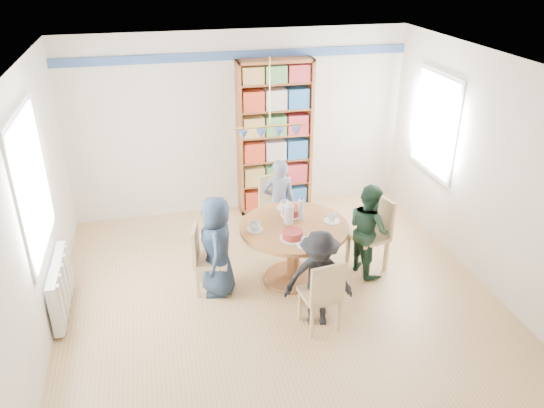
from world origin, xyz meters
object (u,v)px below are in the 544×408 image
object	(u,v)px
person_left	(217,246)
dining_table	(294,240)
chair_near	(323,293)
radiator	(61,287)
person_far	(279,202)
bookshelf	(275,139)
chair_left	(205,256)
chair_far	(276,204)
person_right	(368,229)
person_near	(319,279)
chair_right	(374,230)

from	to	relation	value
person_left	dining_table	bearing A→B (deg)	99.18
dining_table	chair_near	xyz separation A→B (m)	(0.04, -1.00, -0.08)
radiator	person_far	world-z (taller)	person_far
radiator	bookshelf	size ratio (longest dim) A/B	0.43
chair_left	chair_near	size ratio (longest dim) A/B	1.00
person_left	person_far	xyz separation A→B (m)	(0.98, 0.97, -0.01)
chair_near	bookshelf	world-z (taller)	bookshelf
radiator	chair_left	distance (m)	1.62
person_left	person_far	world-z (taller)	person_left
dining_table	person_left	bearing A→B (deg)	-177.06
chair_far	bookshelf	xyz separation A→B (m)	(0.20, 0.90, 0.63)
radiator	chair_left	xyz separation A→B (m)	(1.61, 0.08, 0.12)
person_right	person_near	bearing A→B (deg)	120.67
chair_near	chair_left	bearing A→B (deg)	137.78
radiator	person_left	distance (m)	1.77
dining_table	chair_near	size ratio (longest dim) A/B	1.50
person_far	bookshelf	distance (m)	1.18
dining_table	chair_right	distance (m)	1.06
person_near	bookshelf	world-z (taller)	bookshelf
chair_near	person_far	xyz separation A→B (m)	(-0.00, 1.93, 0.13)
radiator	chair_far	distance (m)	2.95
chair_near	person_near	xyz separation A→B (m)	(-0.01, 0.13, 0.09)
chair_left	person_near	world-z (taller)	person_near
chair_near	person_far	distance (m)	1.93
chair_right	person_near	size ratio (longest dim) A/B	0.85
chair_left	person_near	size ratio (longest dim) A/B	0.77
dining_table	person_left	world-z (taller)	person_left
dining_table	person_near	bearing A→B (deg)	-87.73
dining_table	bookshelf	size ratio (longest dim) A/B	0.56
dining_table	bookshelf	bearing A→B (deg)	83.35
person_right	person_far	bearing A→B (deg)	30.95
chair_near	bookshelf	bearing A→B (deg)	86.44
person_near	person_far	bearing A→B (deg)	102.52
chair_left	person_right	xyz separation A→B (m)	(2.01, -0.04, 0.12)
person_right	dining_table	bearing A→B (deg)	76.07
chair_right	person_near	xyz separation A→B (m)	(-1.02, -0.93, 0.04)
dining_table	chair_right	xyz separation A→B (m)	(1.06, 0.06, -0.03)
person_left	bookshelf	world-z (taller)	bookshelf
chair_left	chair_right	xyz separation A→B (m)	(2.13, 0.05, 0.05)
chair_left	person_far	size ratio (longest dim) A/B	0.70
chair_far	person_right	bearing A→B (deg)	-50.41
dining_table	bookshelf	distance (m)	2.07
chair_near	chair_right	bearing A→B (deg)	46.29
chair_left	person_near	distance (m)	1.42
chair_left	person_left	bearing A→B (deg)	-23.07
chair_left	chair_far	xyz separation A→B (m)	(1.10, 1.06, 0.03)
chair_far	person_far	distance (m)	0.18
dining_table	chair_left	xyz separation A→B (m)	(-1.07, 0.01, -0.08)
chair_near	person_right	xyz separation A→B (m)	(0.90, 0.97, 0.12)
chair_far	person_left	world-z (taller)	person_left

